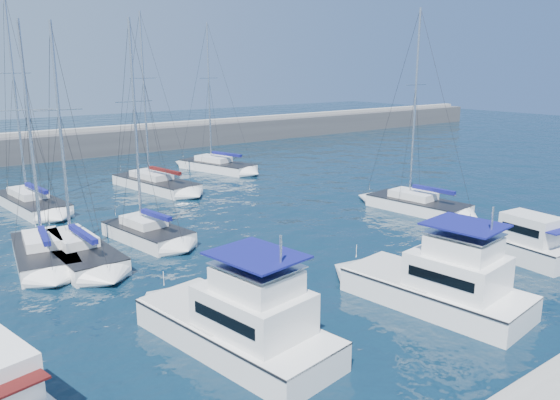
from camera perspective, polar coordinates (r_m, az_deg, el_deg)
ground at (r=27.69m, az=6.25°, el=-9.89°), size 220.00×220.00×0.00m
breakwater at (r=73.12m, az=-23.05°, el=4.84°), size 160.00×6.00×4.45m
motor_yacht_port_inner at (r=22.27m, az=-4.00°, el=-12.79°), size 4.90×9.51×4.69m
motor_yacht_stbd_inner at (r=26.94m, az=16.67°, el=-8.50°), size 4.74×8.96×4.69m
motor_yacht_stbd_outer at (r=35.15m, az=23.84°, el=-4.18°), size 2.88×6.46×3.20m
sailboat_mid_a at (r=34.64m, az=-23.42°, el=-5.14°), size 4.15×7.90×13.93m
sailboat_mid_b at (r=34.26m, az=-20.51°, el=-5.08°), size 3.27×8.61×13.89m
sailboat_mid_c at (r=36.62m, az=-13.69°, el=-3.33°), size 3.96×7.04×14.31m
sailboat_mid_e at (r=44.08m, az=14.16°, el=-0.46°), size 3.92×8.18×15.59m
sailboat_back_a at (r=47.70m, az=-24.56°, el=-0.23°), size 4.00×9.45×17.00m
sailboat_back_b at (r=51.79m, az=-12.90°, el=1.70°), size 4.78×10.30×16.12m
sailboat_back_c at (r=59.85m, az=-6.61°, el=3.57°), size 5.32×9.44×15.80m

